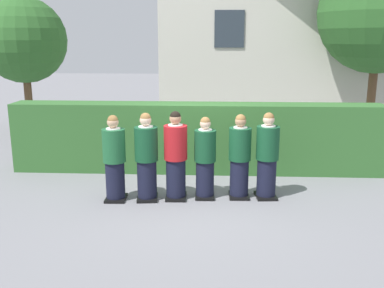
# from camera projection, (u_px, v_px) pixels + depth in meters

# --- Properties ---
(ground_plane) EXTENTS (60.00, 60.00, 0.00)m
(ground_plane) POSITION_uv_depth(u_px,v_px,m) (192.00, 198.00, 8.30)
(ground_plane) COLOR slate
(student_front_row_0) EXTENTS (0.42, 0.51, 1.60)m
(student_front_row_0) POSITION_uv_depth(u_px,v_px,m) (114.00, 160.00, 8.03)
(student_front_row_0) COLOR black
(student_front_row_0) RESTS_ON ground
(student_front_row_1) EXTENTS (0.43, 0.51, 1.64)m
(student_front_row_1) POSITION_uv_depth(u_px,v_px,m) (147.00, 159.00, 8.05)
(student_front_row_1) COLOR black
(student_front_row_1) RESTS_ON ground
(student_in_red_blazer) EXTENTS (0.43, 0.53, 1.66)m
(student_in_red_blazer) POSITION_uv_depth(u_px,v_px,m) (176.00, 158.00, 8.10)
(student_in_red_blazer) COLOR black
(student_in_red_blazer) RESTS_ON ground
(student_front_row_3) EXTENTS (0.40, 0.49, 1.55)m
(student_front_row_3) POSITION_uv_depth(u_px,v_px,m) (205.00, 160.00, 8.16)
(student_front_row_3) COLOR black
(student_front_row_3) RESTS_ON ground
(student_front_row_4) EXTENTS (0.41, 0.47, 1.60)m
(student_front_row_4) POSITION_uv_depth(u_px,v_px,m) (240.00, 158.00, 8.17)
(student_front_row_4) COLOR black
(student_front_row_4) RESTS_ON ground
(student_front_row_5) EXTENTS (0.42, 0.53, 1.63)m
(student_front_row_5) POSITION_uv_depth(u_px,v_px,m) (267.00, 158.00, 8.15)
(student_front_row_5) COLOR black
(student_front_row_5) RESTS_ON ground
(hedge) EXTENTS (8.20, 0.70, 1.54)m
(hedge) POSITION_uv_depth(u_px,v_px,m) (196.00, 138.00, 9.82)
(hedge) COLOR #33662D
(hedge) RESTS_ON ground
(school_building_main) EXTENTS (8.37, 3.94, 7.57)m
(school_building_main) POSITION_uv_depth(u_px,v_px,m) (281.00, 10.00, 14.76)
(school_building_main) COLOR beige
(school_building_main) RESTS_ON ground
(oak_tree_left) EXTENTS (2.65, 2.65, 4.22)m
(oak_tree_left) POSITION_uv_depth(u_px,v_px,m) (23.00, 40.00, 13.55)
(oak_tree_left) COLOR brown
(oak_tree_left) RESTS_ON ground
(oak_tree_right) EXTENTS (3.32, 3.32, 5.29)m
(oak_tree_right) POSITION_uv_depth(u_px,v_px,m) (379.00, 13.00, 11.98)
(oak_tree_right) COLOR brown
(oak_tree_right) RESTS_ON ground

